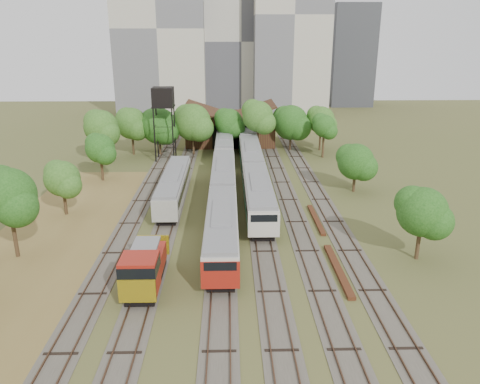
{
  "coord_description": "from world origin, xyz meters",
  "views": [
    {
      "loc": [
        -1.28,
        -29.13,
        19.05
      ],
      "look_at": [
        -0.06,
        20.75,
        2.5
      ],
      "focal_mm": 35.0,
      "sensor_mm": 36.0,
      "label": 1
    }
  ],
  "objects_px": {
    "railcar_red_set": "(223,200)",
    "water_tower": "(163,99)",
    "shunter_locomotive": "(144,269)",
    "railcar_green_set": "(251,159)"
  },
  "relations": [
    {
      "from": "railcar_red_set",
      "to": "railcar_green_set",
      "type": "bearing_deg",
      "value": 77.67
    },
    {
      "from": "water_tower",
      "to": "railcar_red_set",
      "type": "bearing_deg",
      "value": -69.65
    },
    {
      "from": "water_tower",
      "to": "shunter_locomotive",
      "type": "bearing_deg",
      "value": -85.1
    },
    {
      "from": "water_tower",
      "to": "railcar_green_set",
      "type": "bearing_deg",
      "value": -28.87
    },
    {
      "from": "railcar_red_set",
      "to": "water_tower",
      "type": "distance_m",
      "value": 28.59
    },
    {
      "from": "railcar_green_set",
      "to": "shunter_locomotive",
      "type": "xyz_separation_m",
      "value": [
        -10.0,
        -34.03,
        -0.26
      ]
    },
    {
      "from": "railcar_red_set",
      "to": "railcar_green_set",
      "type": "height_order",
      "value": "railcar_green_set"
    },
    {
      "from": "railcar_green_set",
      "to": "water_tower",
      "type": "bearing_deg",
      "value": 151.13
    },
    {
      "from": "railcar_red_set",
      "to": "shunter_locomotive",
      "type": "distance_m",
      "value": 16.83
    },
    {
      "from": "railcar_red_set",
      "to": "water_tower",
      "type": "bearing_deg",
      "value": 110.35
    }
  ]
}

